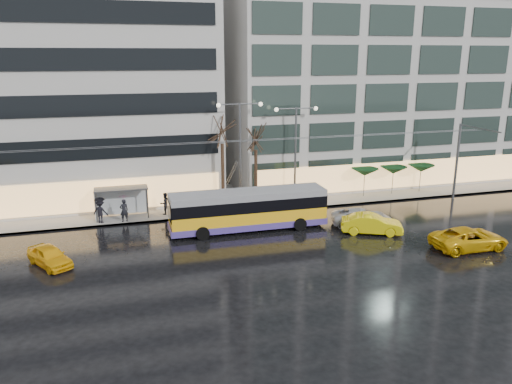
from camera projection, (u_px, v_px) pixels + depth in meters
name	position (u px, v px, depth m)	size (l,w,h in m)	color
ground	(251.00, 257.00, 33.16)	(140.00, 140.00, 0.00)	black
sidewalk	(232.00, 198.00, 46.65)	(80.00, 10.00, 0.15)	gray
kerb	(246.00, 213.00, 42.06)	(80.00, 0.10, 0.15)	slate
building_left	(17.00, 77.00, 43.59)	(34.00, 14.00, 22.00)	#BCB8B3
building_right	(377.00, 58.00, 52.42)	(32.00, 14.00, 25.00)	#BCB8B3
trolleybus	(248.00, 211.00, 37.98)	(12.00, 4.71, 5.55)	yellow
catenary	(237.00, 169.00, 39.65)	(42.24, 5.12, 7.00)	#595B60
bus_shelter	(117.00, 196.00, 40.33)	(4.20, 1.60, 2.51)	#595B60
street_lamp_near	(240.00, 141.00, 42.11)	(3.96, 0.36, 9.03)	#595B60
street_lamp_far	(296.00, 141.00, 43.50)	(3.96, 0.36, 8.53)	#595B60
tree_a	(222.00, 128.00, 41.61)	(3.20, 3.20, 8.40)	black
tree_b	(256.00, 134.00, 42.76)	(3.20, 3.20, 7.70)	black
parasol_a	(365.00, 172.00, 46.40)	(2.50, 2.50, 2.65)	#595B60
parasol_b	(393.00, 170.00, 47.19)	(2.50, 2.50, 2.65)	#595B60
parasol_c	(421.00, 168.00, 47.98)	(2.50, 2.50, 2.65)	#595B60
taxi_a	(50.00, 256.00, 31.63)	(1.55, 3.86, 1.31)	#FFBA0D
taxi_b	(372.00, 224.00, 37.38)	(1.57, 4.51, 1.49)	#FFE90D
taxi_c	(469.00, 239.00, 34.40)	(2.48, 5.38, 1.50)	#EFB40C
sedan_silver	(362.00, 217.00, 39.16)	(2.20, 4.78, 1.33)	silver
pedestrian_a	(124.00, 205.00, 39.38)	(1.19, 1.20, 2.19)	black
pedestrian_b	(165.00, 203.00, 41.40)	(1.09, 0.98, 1.84)	black
pedestrian_c	(100.00, 209.00, 39.20)	(1.40, 1.16, 2.11)	black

